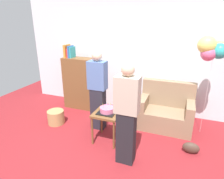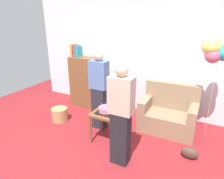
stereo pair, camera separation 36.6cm
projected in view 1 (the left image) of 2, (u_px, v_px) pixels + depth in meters
name	position (u px, v px, depth m)	size (l,w,h in m)	color
ground_plane	(107.00, 155.00, 3.35)	(8.00, 8.00, 0.00)	maroon
wall_back	(139.00, 56.00, 4.69)	(6.00, 0.10, 2.70)	silver
couch	(166.00, 112.00, 4.16)	(1.10, 0.70, 0.96)	#8C7054
bookshelf	(80.00, 82.00, 4.98)	(0.80, 0.36, 1.61)	brown
side_table	(107.00, 117.00, 3.60)	(0.48, 0.48, 0.59)	brown
birthday_cake	(107.00, 110.00, 3.56)	(0.32, 0.32, 0.17)	black
person_blowing_candles	(98.00, 91.00, 3.93)	(0.36, 0.22, 1.63)	#23232D
person_holding_cake	(127.00, 115.00, 2.94)	(0.36, 0.22, 1.63)	black
wicker_basket	(56.00, 117.00, 4.33)	(0.36, 0.36, 0.30)	#A88451
handbag	(191.00, 148.00, 3.38)	(0.28, 0.14, 0.20)	#473328
balloon_bunch	(212.00, 49.00, 3.44)	(0.51, 0.44, 1.93)	silver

